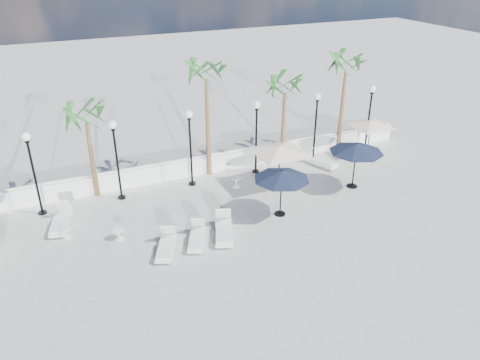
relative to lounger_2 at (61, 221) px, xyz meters
name	(u,v)px	position (x,y,z in m)	size (l,w,h in m)	color
ground	(246,255)	(6.32, -5.05, -0.26)	(100.00, 100.00, 0.00)	gray
balustrade	(186,168)	(6.32, 2.45, 0.20)	(26.00, 0.30, 1.01)	white
lamppost_1	(32,163)	(-0.68, 1.45, 2.23)	(0.36, 0.36, 3.84)	black
lamppost_2	(116,149)	(2.82, 1.45, 2.23)	(0.36, 0.36, 3.84)	black
lamppost_3	(190,138)	(6.32, 1.45, 2.23)	(0.36, 0.36, 3.84)	black
lamppost_4	(256,127)	(9.82, 1.45, 2.23)	(0.36, 0.36, 3.84)	black
lamppost_5	(316,118)	(13.32, 1.45, 2.23)	(0.36, 0.36, 3.84)	black
lamppost_6	(370,110)	(16.82, 1.45, 2.23)	(0.36, 0.36, 3.84)	black
palm_1	(86,120)	(1.82, 2.25, 3.49)	(2.60, 2.60, 4.70)	brown
palm_2	(206,77)	(7.52, 2.25, 4.85)	(2.60, 2.60, 6.10)	brown
palm_3	(285,90)	(11.82, 2.25, 3.69)	(2.60, 2.60, 4.90)	brown
palm_4	(346,69)	(15.52, 2.25, 4.46)	(2.60, 2.60, 5.70)	brown
lounger_2	(61,221)	(0.00, 0.00, 0.00)	(1.16, 2.20, 0.79)	silver
lounger_3	(197,237)	(4.86, -3.46, -0.03)	(1.29, 1.91, 0.69)	silver
lounger_4	(166,246)	(3.57, -3.55, -0.03)	(1.29, 1.96, 0.70)	silver
lounger_5	(224,230)	(6.03, -3.44, 0.00)	(1.39, 2.21, 0.79)	silver
lounger_6	(320,161)	(13.38, 0.85, -0.01)	(1.34, 2.10, 0.75)	silver
side_table_0	(66,232)	(0.12, -1.02, 0.00)	(0.45, 0.45, 0.43)	silver
side_table_1	(119,233)	(2.06, -1.98, 0.02)	(0.48, 0.48, 0.47)	silver
side_table_2	(236,181)	(8.22, 0.33, 0.04)	(0.52, 0.52, 0.50)	silver
parasol_navy_mid	(282,175)	(8.94, -2.88, 1.67)	(2.45, 2.45, 2.20)	black
parasol_navy_right	(357,148)	(13.46, -1.97, 1.80)	(2.61, 2.61, 2.34)	black
parasol_cream_sq_a	(280,146)	(10.14, -0.47, 1.87)	(4.70, 4.70, 2.31)	black
parasol_cream_sq_b	(371,121)	(16.76, 1.15, 1.67)	(4.17, 4.17, 2.09)	black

